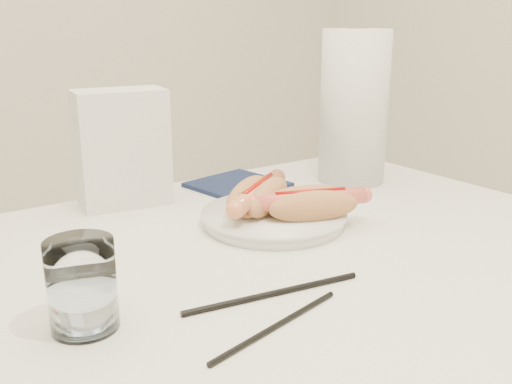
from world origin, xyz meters
TOP-DOWN VIEW (x-y plane):
  - table at (0.00, 0.00)m, footprint 1.20×0.80m
  - plate at (0.12, 0.08)m, footprint 0.24×0.24m
  - hotdog_left at (0.11, 0.11)m, footprint 0.18×0.15m
  - hotdog_right at (0.16, 0.03)m, footprint 0.18×0.12m
  - water_glass at (-0.24, -0.06)m, footprint 0.07×0.07m
  - chopstick_near at (-0.07, -0.19)m, footprint 0.20×0.05m
  - chopstick_far at (-0.03, -0.12)m, footprint 0.24×0.05m
  - napkin_box at (-0.03, 0.33)m, footprint 0.17×0.11m
  - navy_napkin at (0.20, 0.30)m, footprint 0.19×0.19m
  - paper_towel_roll at (0.42, 0.20)m, footprint 0.17×0.17m

SIDE VIEW (x-z plane):
  - table at x=0.00m, z-range 0.32..1.07m
  - chopstick_near at x=-0.07m, z-range 0.75..0.76m
  - chopstick_far at x=-0.03m, z-range 0.75..0.76m
  - navy_napkin at x=0.20m, z-range 0.75..0.76m
  - plate at x=0.12m, z-range 0.75..0.77m
  - hotdog_right at x=0.16m, z-range 0.77..0.82m
  - hotdog_left at x=0.11m, z-range 0.77..0.82m
  - water_glass at x=-0.24m, z-range 0.75..0.85m
  - napkin_box at x=-0.03m, z-range 0.75..0.96m
  - paper_towel_roll at x=0.42m, z-range 0.75..1.06m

